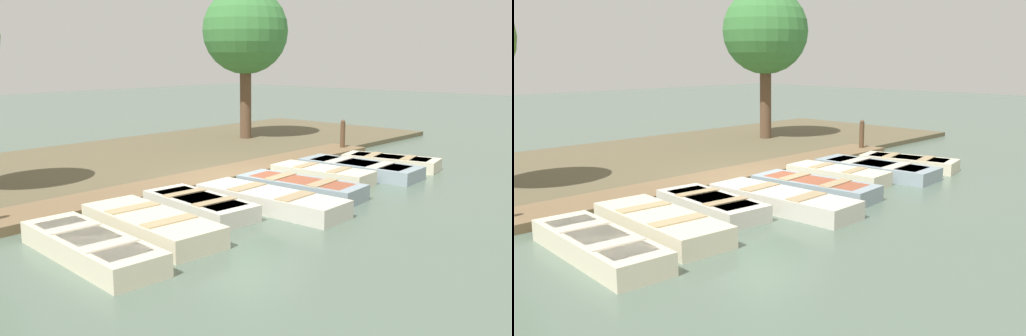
% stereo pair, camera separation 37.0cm
% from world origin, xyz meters
% --- Properties ---
extents(ground_plane, '(80.00, 80.00, 0.00)m').
position_xyz_m(ground_plane, '(0.00, 0.00, 0.00)').
color(ground_plane, '#566B5B').
extents(shore_bank, '(8.00, 24.00, 0.17)m').
position_xyz_m(shore_bank, '(-5.00, 0.00, 0.08)').
color(shore_bank, brown).
rests_on(shore_bank, ground_plane).
extents(dock_walkway, '(1.38, 12.91, 0.20)m').
position_xyz_m(dock_walkway, '(-1.13, 0.00, 0.10)').
color(dock_walkway, brown).
rests_on(dock_walkway, ground_plane).
extents(rowboat_0, '(3.35, 1.26, 0.42)m').
position_xyz_m(rowboat_0, '(1.76, -5.80, 0.21)').
color(rowboat_0, beige).
rests_on(rowboat_0, ground_plane).
extents(rowboat_1, '(3.31, 1.42, 0.43)m').
position_xyz_m(rowboat_1, '(1.50, -4.35, 0.22)').
color(rowboat_1, beige).
rests_on(rowboat_1, ground_plane).
extents(rowboat_2, '(2.85, 1.34, 0.38)m').
position_xyz_m(rowboat_2, '(1.05, -2.71, 0.19)').
color(rowboat_2, beige).
rests_on(rowboat_2, ground_plane).
extents(rowboat_3, '(3.63, 1.20, 0.42)m').
position_xyz_m(rowboat_3, '(1.93, -1.40, 0.21)').
color(rowboat_3, beige).
rests_on(rowboat_3, ground_plane).
extents(rowboat_4, '(3.25, 1.35, 0.40)m').
position_xyz_m(rowboat_4, '(1.63, 0.09, 0.20)').
color(rowboat_4, '#8C9EA8').
rests_on(rowboat_4, ground_plane).
extents(rowboat_5, '(2.82, 1.20, 0.40)m').
position_xyz_m(rowboat_5, '(1.12, 1.70, 0.20)').
color(rowboat_5, beige).
rests_on(rowboat_5, ground_plane).
extents(rowboat_6, '(3.50, 1.41, 0.38)m').
position_xyz_m(rowboat_6, '(1.42, 3.09, 0.19)').
color(rowboat_6, '#8C9EA8').
rests_on(rowboat_6, ground_plane).
extents(rowboat_7, '(2.96, 1.51, 0.38)m').
position_xyz_m(rowboat_7, '(1.55, 4.63, 0.19)').
color(rowboat_7, beige).
rests_on(rowboat_7, ground_plane).
extents(mooring_post_far, '(0.16, 0.16, 1.17)m').
position_xyz_m(mooring_post_far, '(-1.06, 5.93, 0.59)').
color(mooring_post_far, brown).
rests_on(mooring_post_far, ground_plane).
extents(park_tree_left, '(3.26, 3.26, 5.91)m').
position_xyz_m(park_tree_left, '(-5.30, 5.51, 4.23)').
color(park_tree_left, brown).
rests_on(park_tree_left, ground_plane).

